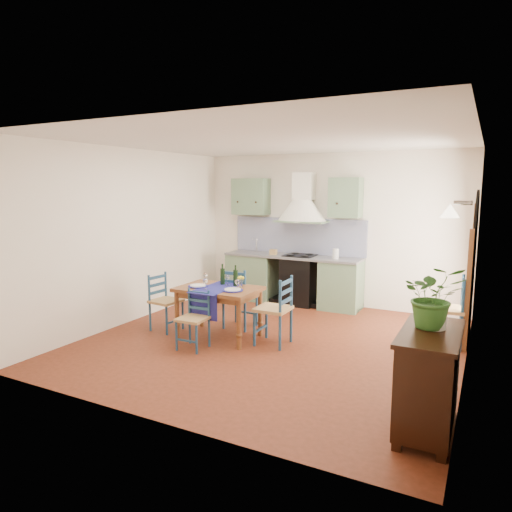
# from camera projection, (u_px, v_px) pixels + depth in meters

# --- Properties ---
(floor) EXTENTS (5.00, 5.00, 0.00)m
(floor) POSITION_uv_depth(u_px,v_px,m) (271.00, 342.00, 6.49)
(floor) COLOR #4E2110
(floor) RESTS_ON ground
(back_wall) EXTENTS (5.00, 0.96, 2.80)m
(back_wall) POSITION_uv_depth(u_px,v_px,m) (301.00, 248.00, 8.56)
(back_wall) COLOR white
(back_wall) RESTS_ON ground
(right_wall) EXTENTS (0.26, 5.00, 2.80)m
(right_wall) POSITION_uv_depth(u_px,v_px,m) (472.00, 259.00, 5.40)
(right_wall) COLOR white
(right_wall) RESTS_ON ground
(left_wall) EXTENTS (0.04, 5.00, 2.80)m
(left_wall) POSITION_uv_depth(u_px,v_px,m) (133.00, 236.00, 7.41)
(left_wall) COLOR white
(left_wall) RESTS_ON ground
(ceiling) EXTENTS (5.00, 5.00, 0.01)m
(ceiling) POSITION_uv_depth(u_px,v_px,m) (272.00, 140.00, 6.07)
(ceiling) COLOR silver
(ceiling) RESTS_ON back_wall
(dining_table) EXTENTS (1.17, 0.88, 1.06)m
(dining_table) POSITION_uv_depth(u_px,v_px,m) (219.00, 293.00, 6.62)
(dining_table) COLOR brown
(dining_table) RESTS_ON ground
(chair_near) EXTENTS (0.38, 0.38, 0.80)m
(chair_near) POSITION_uv_depth(u_px,v_px,m) (194.00, 319.00, 6.20)
(chair_near) COLOR navy
(chair_near) RESTS_ON ground
(chair_far) EXTENTS (0.45, 0.45, 0.96)m
(chair_far) POSITION_uv_depth(u_px,v_px,m) (239.00, 297.00, 7.08)
(chair_far) COLOR navy
(chair_far) RESTS_ON ground
(chair_left) EXTENTS (0.45, 0.45, 0.87)m
(chair_left) POSITION_uv_depth(u_px,v_px,m) (165.00, 301.00, 6.99)
(chair_left) COLOR navy
(chair_left) RESTS_ON ground
(chair_right) EXTENTS (0.45, 0.45, 0.97)m
(chair_right) POSITION_uv_depth(u_px,v_px,m) (275.00, 310.00, 6.32)
(chair_right) COLOR navy
(chair_right) RESTS_ON ground
(chair_spare) EXTENTS (0.49, 0.49, 0.99)m
(chair_spare) POSITION_uv_depth(u_px,v_px,m) (449.00, 310.00, 6.28)
(chair_spare) COLOR navy
(chair_spare) RESTS_ON ground
(sideboard) EXTENTS (0.50, 1.05, 0.94)m
(sideboard) POSITION_uv_depth(u_px,v_px,m) (428.00, 377.00, 4.07)
(sideboard) COLOR black
(sideboard) RESTS_ON ground
(potted_plant) EXTENTS (0.62, 0.57, 0.58)m
(potted_plant) POSITION_uv_depth(u_px,v_px,m) (433.00, 296.00, 4.05)
(potted_plant) COLOR #2F6425
(potted_plant) RESTS_ON sideboard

